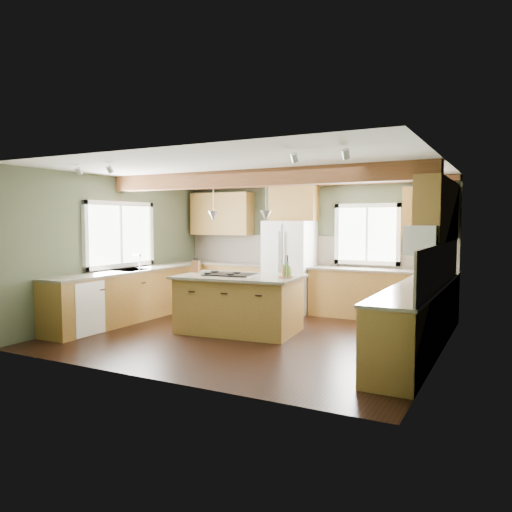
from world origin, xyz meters
The scene contains 37 objects.
floor centered at (0.00, 0.00, 0.00)m, with size 5.60×5.60×0.00m, color black.
ceiling centered at (0.00, 0.00, 2.60)m, with size 5.60×5.60×0.00m, color silver.
wall_back centered at (0.00, 2.50, 1.30)m, with size 5.60×5.60×0.00m, color #454D36.
wall_left centered at (-2.80, 0.00, 1.30)m, with size 5.00×5.00×0.00m, color #454D36.
wall_right centered at (2.80, 0.00, 1.30)m, with size 5.00×5.00×0.00m, color #454D36.
ceiling_beam centered at (0.00, 0.10, 2.47)m, with size 5.55×0.26×0.26m, color #5D2E1A.
soffit_trim centered at (0.00, 2.40, 2.54)m, with size 5.55×0.20×0.10m, color #5D2E1A.
backsplash_back centered at (0.00, 2.48, 1.21)m, with size 5.58×0.03×0.58m, color brown.
backsplash_right centered at (2.78, 0.05, 1.21)m, with size 0.03×3.70×0.58m, color brown.
base_cab_back_left centered at (-1.79, 2.20, 0.44)m, with size 2.02×0.60×0.88m, color brown.
counter_back_left centered at (-1.79, 2.20, 0.90)m, with size 2.06×0.64×0.04m, color #514A3B.
base_cab_back_right centered at (1.49, 2.20, 0.44)m, with size 2.62×0.60×0.88m, color brown.
counter_back_right centered at (1.49, 2.20, 0.90)m, with size 2.66×0.64×0.04m, color #514A3B.
base_cab_left centered at (-2.50, 0.05, 0.44)m, with size 0.60×3.70×0.88m, color brown.
counter_left centered at (-2.50, 0.05, 0.90)m, with size 0.64×3.74×0.04m, color #514A3B.
base_cab_right centered at (2.50, 0.05, 0.44)m, with size 0.60×3.70×0.88m, color brown.
counter_right centered at (2.50, 0.05, 0.90)m, with size 0.64×3.74×0.04m, color #514A3B.
upper_cab_back_left centered at (-1.99, 2.33, 1.95)m, with size 1.40×0.35×0.90m, color brown.
upper_cab_over_fridge centered at (-0.30, 2.33, 2.15)m, with size 0.96×0.35×0.70m, color brown.
upper_cab_right centered at (2.62, 0.90, 1.95)m, with size 0.35×2.20×0.90m, color brown.
upper_cab_back_corner centered at (2.30, 2.33, 1.95)m, with size 0.90×0.35×0.90m, color brown.
window_left centered at (-2.78, 0.05, 1.55)m, with size 0.04×1.60×1.05m, color white.
window_back centered at (1.15, 2.48, 1.55)m, with size 1.10×0.04×1.00m, color white.
sink centered at (-2.50, 0.05, 0.91)m, with size 0.50×0.65×0.03m, color #262628.
faucet centered at (-2.32, 0.05, 1.05)m, with size 0.02×0.02×0.28m, color #B2B2B7.
dishwasher centered at (-2.49, -1.25, 0.43)m, with size 0.60×0.60×0.84m, color white.
oven centered at (2.49, -1.25, 0.43)m, with size 0.60×0.72×0.84m, color white.
microwave centered at (2.58, -0.05, 1.55)m, with size 0.40×0.70×0.38m, color white.
pendant_left centered at (-0.75, 0.05, 1.88)m, with size 0.18×0.18×0.16m, color #B2B2B7.
pendant_right centered at (0.16, 0.15, 1.88)m, with size 0.18×0.18×0.16m, color #B2B2B7.
refrigerator centered at (-0.30, 2.12, 0.90)m, with size 0.90×0.74×1.80m, color white.
island centered at (-0.29, 0.10, 0.44)m, with size 1.84×1.12×0.88m, color brown.
island_top centered at (-0.29, 0.10, 0.90)m, with size 1.96×1.24×0.04m, color #514A3B.
cooktop centered at (-0.45, 0.08, 0.93)m, with size 0.80×0.53×0.02m, color black.
knife_block centered at (-1.18, 0.17, 1.02)m, with size 0.12×0.09×0.20m, color brown.
utensil_crock centered at (0.42, 0.39, 1.00)m, with size 0.11×0.11×0.15m, color #3E3631.
bottle_tray centered at (0.50, 0.17, 1.03)m, with size 0.24×0.24×0.22m, color brown, non-canonical shape.
Camera 1 is at (3.67, -6.87, 1.79)m, focal length 35.00 mm.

